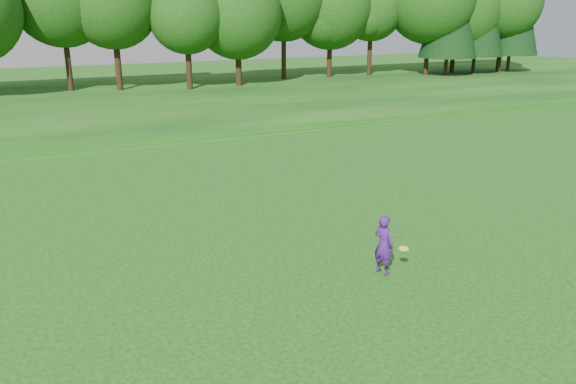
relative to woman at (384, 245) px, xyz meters
name	(u,v)px	position (x,y,z in m)	size (l,w,h in m)	color
ground	(294,326)	(-3.37, -1.47, -0.84)	(140.00, 140.00, 0.00)	#0D460F
berm	(100,103)	(-3.37, 32.53, -0.54)	(130.00, 30.00, 0.60)	#0D460F
walking_path	(134,145)	(-3.37, 18.53, -0.82)	(130.00, 1.60, 0.04)	gray
woman	(384,245)	(0.00, 0.00, 0.00)	(0.68, 1.01, 1.67)	#3E186E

